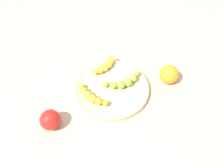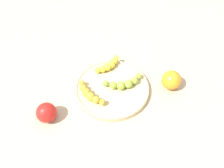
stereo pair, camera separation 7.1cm
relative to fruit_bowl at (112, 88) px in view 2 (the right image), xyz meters
The scene contains 7 objects.
ground_plane 0.01m from the fruit_bowl, ahead, with size 2.40×2.40×0.00m, color tan.
fruit_bowl is the anchor object (origin of this frame).
banana_spotted 0.10m from the fruit_bowl, 13.73° to the right, with size 0.04×0.14×0.03m.
banana_green 0.05m from the fruit_bowl, 144.61° to the left, with size 0.15×0.09×0.03m.
banana_yellow 0.11m from the fruit_bowl, 124.65° to the right, with size 0.13×0.04×0.03m.
orange_fruit 0.23m from the fruit_bowl, 142.76° to the left, with size 0.08×0.08×0.08m, color orange.
apple_red 0.26m from the fruit_bowl, 13.20° to the right, with size 0.07×0.07×0.07m, color red.
Camera 2 is at (0.37, 0.41, 0.71)m, focal length 36.56 mm.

